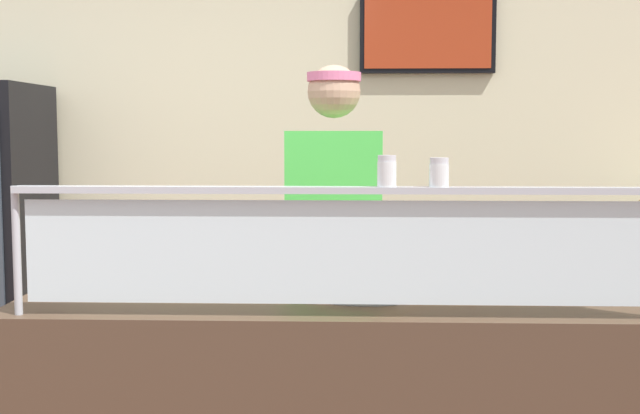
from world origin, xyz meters
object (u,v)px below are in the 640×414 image
object	(u,v)px
pizza_tray	(364,288)
worker_figure	(335,254)
pizza_server	(357,283)
pepper_flake_shaker	(439,174)
parmesan_shaker	(387,173)

from	to	relation	value
pizza_tray	worker_figure	size ratio (longest dim) A/B	0.24
pizza_server	pepper_flake_shaker	bearing A→B (deg)	-48.34
pizza_server	worker_figure	bearing A→B (deg)	106.81
pizza_server	pepper_flake_shaker	size ratio (longest dim) A/B	3.30
pizza_server	parmesan_shaker	bearing A→B (deg)	-69.11
worker_figure	pizza_server	bearing A→B (deg)	-80.89
pizza_server	parmesan_shaker	size ratio (longest dim) A/B	3.05
worker_figure	pizza_tray	bearing A→B (deg)	-78.03
pizza_tray	pepper_flake_shaker	bearing A→B (deg)	-60.26
parmesan_shaker	worker_figure	xyz separation A→B (m)	(-0.17, 0.89, -0.37)
parmesan_shaker	worker_figure	bearing A→B (deg)	100.71
pizza_tray	pizza_server	world-z (taller)	pizza_server
pizza_server	parmesan_shaker	distance (m)	0.53
parmesan_shaker	worker_figure	world-z (taller)	worker_figure
pizza_server	worker_figure	world-z (taller)	worker_figure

